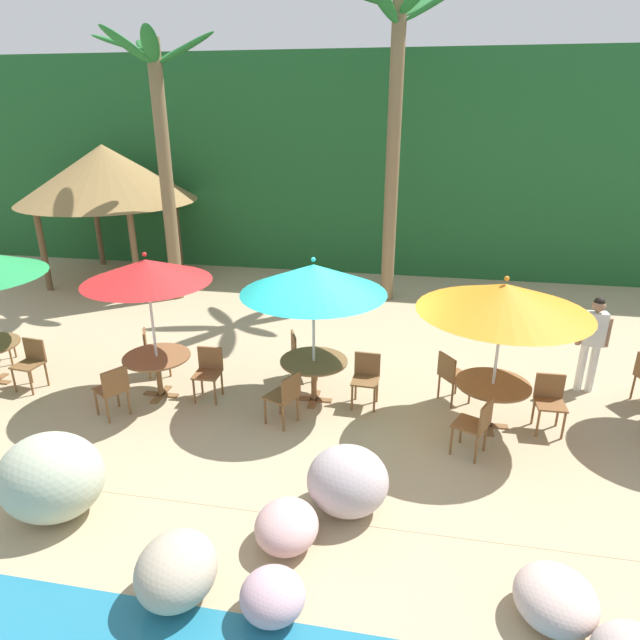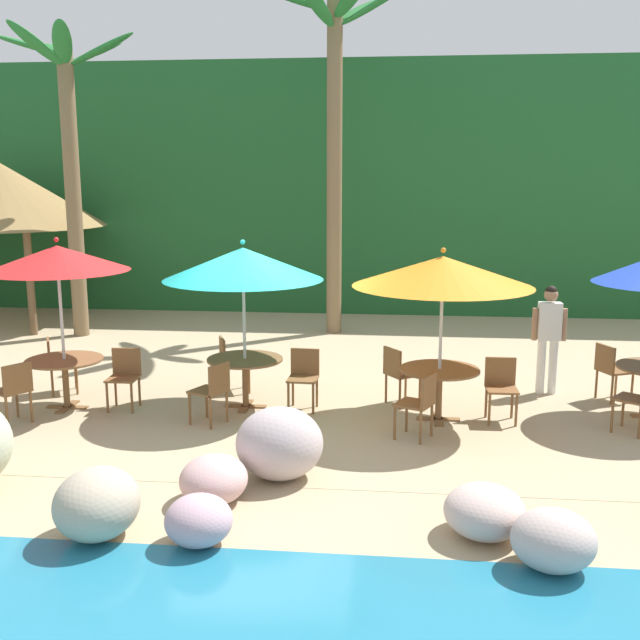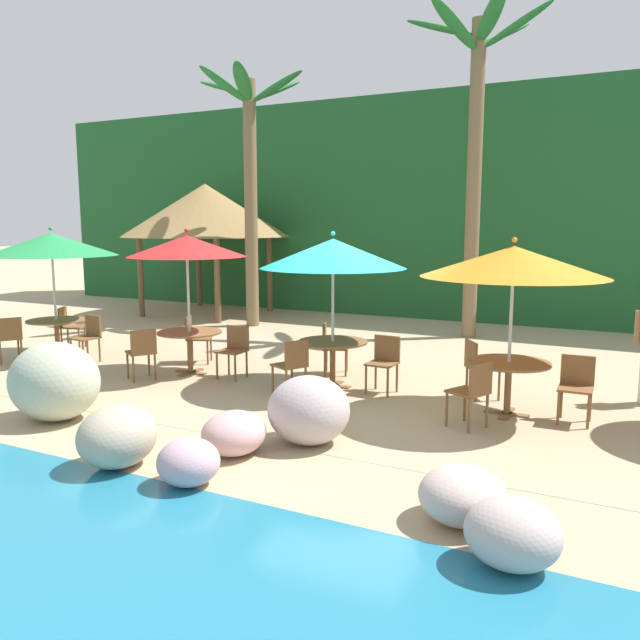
{
  "view_description": "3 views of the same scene",
  "coord_description": "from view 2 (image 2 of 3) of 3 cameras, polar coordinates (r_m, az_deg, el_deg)",
  "views": [
    {
      "loc": [
        1.19,
        -7.65,
        4.55
      ],
      "look_at": [
        -0.33,
        0.59,
        1.28
      ],
      "focal_mm": 30.53,
      "sensor_mm": 36.0,
      "label": 1
    },
    {
      "loc": [
        1.83,
        -10.2,
        3.36
      ],
      "look_at": [
        0.71,
        0.49,
        1.27
      ],
      "focal_mm": 42.12,
      "sensor_mm": 36.0,
      "label": 2
    },
    {
      "loc": [
        3.95,
        -8.73,
        2.58
      ],
      "look_at": [
        -0.69,
        0.39,
        1.02
      ],
      "focal_mm": 35.74,
      "sensor_mm": 36.0,
      "label": 3
    }
  ],
  "objects": [
    {
      "name": "chair_orange_inland",
      "position": [
        11.09,
        5.96,
        -3.91
      ],
      "size": [
        0.59,
        0.59,
        0.87
      ],
      "color": "brown",
      "rests_on": "ground"
    },
    {
      "name": "chair_teal_seaward",
      "position": [
        10.89,
        -1.24,
        -4.13
      ],
      "size": [
        0.44,
        0.45,
        0.87
      ],
      "color": "brown",
      "rests_on": "ground"
    },
    {
      "name": "chair_teal_left",
      "position": [
        10.28,
        -8.12,
        -5.17
      ],
      "size": [
        0.56,
        0.56,
        0.87
      ],
      "color": "brown",
      "rests_on": "ground"
    },
    {
      "name": "chair_red_left",
      "position": [
        11.0,
        -22.23,
        -4.82
      ],
      "size": [
        0.59,
        0.58,
        0.87
      ],
      "color": "brown",
      "rests_on": "ground"
    },
    {
      "name": "palm_tree_second",
      "position": [
        15.93,
        1.15,
        15.7
      ],
      "size": [
        3.15,
        2.97,
        7.11
      ],
      "color": "brown",
      "rests_on": "ground"
    },
    {
      "name": "rock_seawall",
      "position": [
        7.73,
        1.65,
        -11.73
      ],
      "size": [
        15.92,
        2.64,
        1.04
      ],
      "color": "#CDA09F",
      "rests_on": "ground"
    },
    {
      "name": "chair_blue_left",
      "position": [
        10.67,
        23.13,
        -5.37
      ],
      "size": [
        0.59,
        0.59,
        0.87
      ],
      "color": "brown",
      "rests_on": "ground"
    },
    {
      "name": "foliage_backdrop",
      "position": [
        19.29,
        0.54,
        9.96
      ],
      "size": [
        28.0,
        2.4,
        6.0
      ],
      "color": "#1E5628",
      "rests_on": "ground"
    },
    {
      "name": "umbrella_red",
      "position": [
        11.2,
        -19.32,
        4.44
      ],
      "size": [
        2.01,
        2.01,
        2.5
      ],
      "color": "silver",
      "rests_on": "ground"
    },
    {
      "name": "waiter_in_white",
      "position": [
        12.03,
        17.0,
        -0.85
      ],
      "size": [
        0.52,
        0.21,
        1.7
      ],
      "color": "white",
      "rests_on": "ground"
    },
    {
      "name": "chair_red_inland",
      "position": [
        12.32,
        -19.36,
        -2.98
      ],
      "size": [
        0.57,
        0.57,
        0.87
      ],
      "color": "brown",
      "rests_on": "ground"
    },
    {
      "name": "dining_table_orange",
      "position": [
        10.46,
        9.06,
        -4.33
      ],
      "size": [
        1.1,
        1.1,
        0.74
      ],
      "color": "brown",
      "rests_on": "ground"
    },
    {
      "name": "chair_blue_inland",
      "position": [
        12.04,
        21.19,
        -3.42
      ],
      "size": [
        0.56,
        0.56,
        0.87
      ],
      "color": "brown",
      "rests_on": "ground"
    },
    {
      "name": "chair_red_seaward",
      "position": [
        11.28,
        -14.62,
        -3.97
      ],
      "size": [
        0.43,
        0.44,
        0.87
      ],
      "color": "brown",
      "rests_on": "ground"
    },
    {
      "name": "dining_table_teal",
      "position": [
        10.95,
        -5.72,
        -3.55
      ],
      "size": [
        1.1,
        1.1,
        0.74
      ],
      "color": "brown",
      "rests_on": "ground"
    },
    {
      "name": "umbrella_orange",
      "position": [
        10.18,
        9.31,
        3.66
      ],
      "size": [
        2.44,
        2.44,
        2.4
      ],
      "color": "silver",
      "rests_on": "ground"
    },
    {
      "name": "chair_orange_seaward",
      "position": [
        10.67,
        13.58,
        -4.77
      ],
      "size": [
        0.43,
        0.43,
        0.87
      ],
      "color": "brown",
      "rests_on": "ground"
    },
    {
      "name": "dining_table_red",
      "position": [
        11.47,
        -18.82,
        -3.43
      ],
      "size": [
        1.1,
        1.1,
        0.74
      ],
      "color": "brown",
      "rests_on": "ground"
    },
    {
      "name": "terrace_deck",
      "position": [
        10.9,
        -4.01,
        -6.95
      ],
      "size": [
        18.0,
        5.2,
        0.01
      ],
      "color": "tan",
      "rests_on": "ground"
    },
    {
      "name": "chair_orange_left",
      "position": [
        9.7,
        7.64,
        -6.14
      ],
      "size": [
        0.57,
        0.56,
        0.87
      ],
      "color": "brown",
      "rests_on": "ground"
    },
    {
      "name": "ground_plane",
      "position": [
        10.9,
        -4.01,
        -6.97
      ],
      "size": [
        120.0,
        120.0,
        0.0
      ],
      "primitive_type": "plane",
      "color": "tan"
    },
    {
      "name": "palm_tree_nearest",
      "position": [
        16.38,
        -18.51,
        12.97
      ],
      "size": [
        2.87,
        2.68,
        6.16
      ],
      "color": "brown",
      "rests_on": "ground"
    },
    {
      "name": "chair_teal_inland",
      "position": [
        11.78,
        -6.88,
        -3.05
      ],
      "size": [
        0.55,
        0.55,
        0.87
      ],
      "color": "brown",
      "rests_on": "ground"
    },
    {
      "name": "umbrella_teal",
      "position": [
        10.68,
        -5.87,
        4.27
      ],
      "size": [
        2.28,
        2.28,
        2.46
      ],
      "color": "silver",
      "rests_on": "ground"
    }
  ]
}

